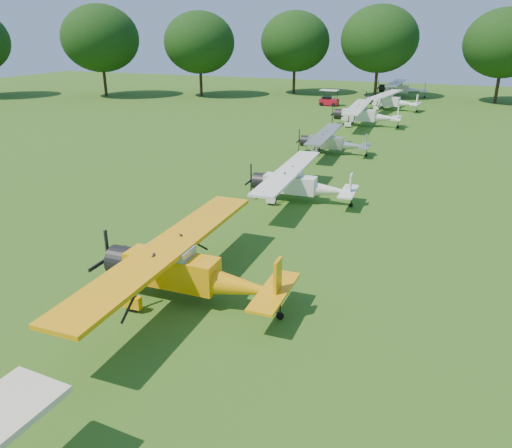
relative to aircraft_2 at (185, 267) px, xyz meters
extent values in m
plane|color=#355916|center=(-0.88, 6.50, -1.37)|extent=(160.00, 160.00, 0.00)
cylinder|color=black|center=(13.40, 62.71, 0.89)|extent=(0.44, 0.44, 4.51)
ellipsoid|color=black|center=(13.40, 62.71, 6.40)|extent=(10.52, 10.52, 8.94)
cylinder|color=black|center=(-3.00, 63.23, 1.00)|extent=(0.44, 0.44, 4.74)
ellipsoid|color=black|center=(-3.00, 63.23, 6.79)|extent=(11.05, 11.05, 9.39)
cylinder|color=black|center=(-15.63, 63.04, 0.87)|extent=(0.44, 0.44, 4.49)
ellipsoid|color=black|center=(-15.63, 63.04, 6.36)|extent=(10.47, 10.47, 8.90)
cylinder|color=black|center=(-27.77, 55.00, 0.85)|extent=(0.44, 0.44, 4.44)
ellipsoid|color=black|center=(-27.77, 55.00, 6.28)|extent=(10.36, 10.36, 8.80)
cylinder|color=black|center=(-41.04, 49.42, 1.02)|extent=(0.44, 0.44, 4.77)
ellipsoid|color=black|center=(-41.04, 49.42, 6.85)|extent=(11.14, 11.14, 9.47)
cube|color=#FFA70A|center=(-0.56, 0.00, -0.20)|extent=(3.58, 1.09, 1.17)
cone|color=#FFA70A|center=(2.45, 0.02, -0.36)|extent=(3.13, 1.03, 1.00)
cube|color=#8CA5B2|center=(-0.67, -0.01, 0.42)|extent=(1.79, 1.04, 0.61)
cylinder|color=black|center=(-2.68, -0.02, -0.20)|extent=(1.01, 1.17, 1.16)
cube|color=black|center=(-3.40, -0.03, -0.20)|extent=(0.07, 0.13, 2.34)
cube|color=#FFA70A|center=(-0.67, -0.01, 0.69)|extent=(1.72, 11.83, 0.16)
cube|color=#FFA70A|center=(3.57, 0.03, 0.19)|extent=(0.12, 0.61, 1.45)
cube|color=#FFA70A|center=(3.46, 0.03, -0.31)|extent=(0.97, 3.13, 0.10)
cylinder|color=black|center=(-1.44, -1.41, -1.03)|extent=(0.67, 0.18, 0.67)
cylinder|color=black|center=(-1.46, 1.38, -1.03)|extent=(0.67, 0.18, 0.67)
cylinder|color=black|center=(3.68, 0.03, -1.23)|extent=(0.27, 0.09, 0.27)
cube|color=white|center=(-0.02, 12.60, -0.36)|extent=(3.09, 1.02, 1.00)
cone|color=white|center=(2.56, 12.69, -0.51)|extent=(2.71, 0.95, 0.86)
cube|color=#8CA5B2|center=(-0.11, 12.60, 0.16)|extent=(1.56, 0.93, 0.53)
cylinder|color=black|center=(-1.84, 12.54, -0.36)|extent=(0.90, 1.02, 1.00)
cube|color=black|center=(-2.46, 12.52, -0.36)|extent=(0.06, 0.12, 2.01)
cube|color=white|center=(-0.11, 12.60, 0.40)|extent=(1.74, 10.19, 0.13)
cube|color=white|center=(3.52, 12.73, -0.03)|extent=(0.11, 0.53, 1.24)
cube|color=white|center=(3.42, 12.72, -0.46)|extent=(0.91, 2.71, 0.09)
cylinder|color=black|center=(-0.74, 11.38, -1.08)|extent=(0.58, 0.17, 0.57)
cylinder|color=black|center=(-0.83, 13.77, -1.08)|extent=(0.58, 0.17, 0.57)
cylinder|color=black|center=(3.62, 12.73, -1.25)|extent=(0.23, 0.08, 0.23)
cube|color=silver|center=(-1.00, 25.10, -0.45)|extent=(2.82, 0.94, 0.92)
cone|color=silver|center=(1.36, 25.20, -0.58)|extent=(2.47, 0.88, 0.78)
cube|color=#8CA5B2|center=(-1.08, 25.10, 0.03)|extent=(1.43, 0.86, 0.48)
cylinder|color=black|center=(-2.65, 25.04, -0.45)|extent=(0.82, 0.94, 0.91)
cube|color=black|center=(-3.22, 25.01, -0.45)|extent=(0.06, 0.11, 1.83)
cube|color=silver|center=(-1.08, 25.10, 0.24)|extent=(1.65, 9.28, 0.12)
cube|color=silver|center=(2.23, 25.24, -0.15)|extent=(0.11, 0.48, 1.13)
cube|color=silver|center=(2.14, 25.23, -0.54)|extent=(0.84, 2.47, 0.08)
cylinder|color=black|center=(-1.65, 23.99, -1.11)|extent=(0.53, 0.16, 0.52)
cylinder|color=black|center=(-1.74, 26.16, -1.11)|extent=(0.53, 0.16, 0.52)
cylinder|color=black|center=(2.31, 25.24, -1.26)|extent=(0.21, 0.08, 0.21)
cube|color=white|center=(-0.86, 38.52, -0.25)|extent=(3.46, 1.18, 1.12)
cone|color=white|center=(2.03, 38.66, -0.41)|extent=(3.03, 1.10, 0.96)
cube|color=#8CA5B2|center=(-0.96, 38.52, 0.34)|extent=(1.75, 1.06, 0.59)
cylinder|color=black|center=(-2.89, 38.43, -0.25)|extent=(1.01, 1.16, 1.11)
cube|color=black|center=(-3.58, 38.40, -0.25)|extent=(0.07, 0.13, 2.24)
cube|color=white|center=(-0.96, 38.52, 0.61)|extent=(2.08, 11.39, 0.15)
cube|color=white|center=(3.09, 38.71, 0.13)|extent=(0.13, 0.59, 1.39)
cube|color=white|center=(2.99, 38.71, -0.35)|extent=(1.05, 3.03, 0.10)
cylinder|color=black|center=(-1.65, 37.15, -1.05)|extent=(0.65, 0.20, 0.64)
cylinder|color=black|center=(-1.77, 39.82, -1.05)|extent=(0.65, 0.20, 0.64)
cylinder|color=black|center=(3.20, 38.72, -1.24)|extent=(0.26, 0.10, 0.26)
cube|color=white|center=(0.26, 50.99, -0.29)|extent=(3.39, 1.44, 1.08)
cone|color=white|center=(3.00, 50.59, -0.45)|extent=(2.97, 1.33, 0.92)
cube|color=#8CA5B2|center=(0.16, 51.01, 0.27)|extent=(1.76, 1.17, 0.56)
cylinder|color=black|center=(-1.66, 51.28, -0.29)|extent=(1.07, 1.19, 1.07)
cube|color=black|center=(-2.32, 51.38, -0.29)|extent=(0.08, 0.13, 2.15)
cube|color=white|center=(0.16, 51.01, 0.53)|extent=(3.07, 10.96, 0.14)
cube|color=white|center=(4.01, 50.44, 0.07)|extent=(0.18, 0.57, 1.33)
cube|color=white|center=(3.91, 50.45, -0.39)|extent=(1.28, 2.97, 0.09)
cylinder|color=black|center=(-0.74, 49.85, -1.06)|extent=(0.63, 0.25, 0.61)
cylinder|color=black|center=(-0.36, 52.38, -1.06)|extent=(0.63, 0.25, 0.61)
cylinder|color=black|center=(4.11, 50.42, -1.25)|extent=(0.26, 0.12, 0.25)
cube|color=silver|center=(-0.11, 64.96, -0.22)|extent=(3.51, 1.10, 1.15)
cone|color=silver|center=(2.83, 64.90, -0.39)|extent=(3.07, 1.04, 0.98)
cube|color=#8CA5B2|center=(-0.22, 64.96, 0.38)|extent=(1.76, 1.04, 0.60)
cylinder|color=black|center=(-2.19, 65.00, -0.22)|extent=(1.00, 1.15, 1.14)
cube|color=black|center=(-2.90, 65.01, -0.22)|extent=(0.07, 0.13, 2.29)
cube|color=silver|center=(-0.22, 64.96, 0.65)|extent=(1.80, 11.60, 0.15)
cube|color=silver|center=(3.92, 64.88, 0.16)|extent=(0.12, 0.60, 1.42)
cube|color=silver|center=(3.81, 64.89, -0.33)|extent=(0.98, 3.07, 0.10)
cylinder|color=black|center=(-1.01, 63.61, -1.04)|extent=(0.66, 0.19, 0.65)
cylinder|color=black|center=(-0.96, 66.34, -1.04)|extent=(0.66, 0.19, 0.65)
cylinder|color=black|center=(4.03, 64.88, -1.24)|extent=(0.26, 0.09, 0.26)
cube|color=#B80D20|center=(-7.25, 51.96, -0.88)|extent=(2.47, 1.43, 0.77)
cube|color=black|center=(-7.58, 51.98, -0.44)|extent=(1.05, 1.25, 0.49)
cube|color=white|center=(-7.25, 51.96, 0.63)|extent=(2.37, 1.54, 0.09)
cylinder|color=black|center=(-8.11, 51.32, -1.13)|extent=(0.49, 0.18, 0.48)
cylinder|color=black|center=(-8.04, 52.68, -1.13)|extent=(0.49, 0.18, 0.48)
cylinder|color=black|center=(-6.47, 51.24, -1.13)|extent=(0.49, 0.18, 0.48)
cylinder|color=black|center=(-6.40, 52.60, -1.13)|extent=(0.49, 0.18, 0.48)
camera|label=1|loc=(8.42, -14.31, 8.14)|focal=35.00mm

